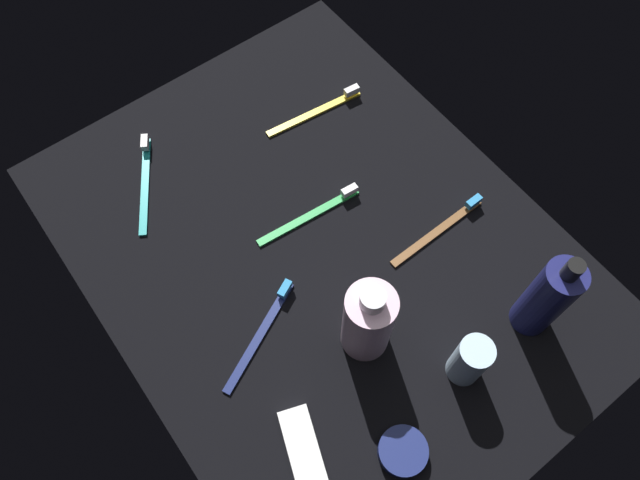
# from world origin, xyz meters

# --- Properties ---
(ground_plane) EXTENTS (0.84, 0.64, 0.01)m
(ground_plane) POSITION_xyz_m (0.00, 0.00, -0.01)
(ground_plane) COLOR black
(lotion_bottle) EXTENTS (0.05, 0.05, 0.18)m
(lotion_bottle) POSITION_xyz_m (0.27, 0.17, 0.08)
(lotion_bottle) COLOR navy
(lotion_bottle) RESTS_ON ground_plane
(bodywash_bottle) EXTENTS (0.07, 0.07, 0.16)m
(bodywash_bottle) POSITION_xyz_m (0.15, -0.03, 0.07)
(bodywash_bottle) COLOR silver
(bodywash_bottle) RESTS_ON ground_plane
(deodorant_stick) EXTENTS (0.05, 0.05, 0.09)m
(deodorant_stick) POSITION_xyz_m (0.27, 0.04, 0.05)
(deodorant_stick) COLOR silver
(deodorant_stick) RESTS_ON ground_plane
(toothbrush_green) EXTENTS (0.03, 0.18, 0.02)m
(toothbrush_green) POSITION_xyz_m (-0.05, 0.03, 0.01)
(toothbrush_green) COLOR green
(toothbrush_green) RESTS_ON ground_plane
(toothbrush_yellow) EXTENTS (0.03, 0.18, 0.02)m
(toothbrush_yellow) POSITION_xyz_m (-0.21, 0.16, 0.01)
(toothbrush_yellow) COLOR yellow
(toothbrush_yellow) RESTS_ON ground_plane
(toothbrush_brown) EXTENTS (0.02, 0.18, 0.02)m
(toothbrush_brown) POSITION_xyz_m (0.09, 0.17, 0.01)
(toothbrush_brown) COLOR brown
(toothbrush_brown) RESTS_ON ground_plane
(toothbrush_navy) EXTENTS (0.09, 0.17, 0.02)m
(toothbrush_navy) POSITION_xyz_m (0.05, -0.14, 0.01)
(toothbrush_navy) COLOR navy
(toothbrush_navy) RESTS_ON ground_plane
(toothbrush_teal) EXTENTS (0.16, 0.10, 0.02)m
(toothbrush_teal) POSITION_xyz_m (-0.27, -0.15, 0.01)
(toothbrush_teal) COLOR teal
(toothbrush_teal) RESTS_ON ground_plane
(snack_bar_white) EXTENTS (0.11, 0.07, 0.01)m
(snack_bar_white) POSITION_xyz_m (0.22, -0.19, 0.01)
(snack_bar_white) COLOR white
(snack_bar_white) RESTS_ON ground_plane
(cream_tin_left) EXTENTS (0.06, 0.06, 0.02)m
(cream_tin_left) POSITION_xyz_m (0.30, -0.09, 0.01)
(cream_tin_left) COLOR navy
(cream_tin_left) RESTS_ON ground_plane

